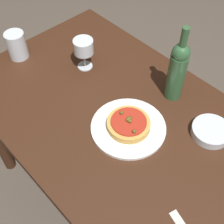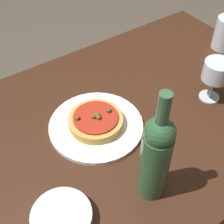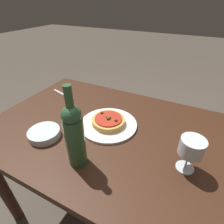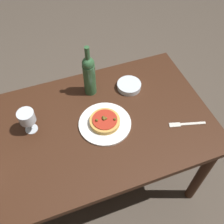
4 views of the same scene
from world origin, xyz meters
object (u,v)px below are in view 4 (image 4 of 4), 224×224
at_px(pizza, 105,121).
at_px(wine_glass, 27,117).
at_px(dining_table, 93,135).
at_px(side_bowl, 129,86).
at_px(wine_bottle, 89,75).
at_px(fork, 185,124).
at_px(dinner_plate, 105,123).

height_order(pizza, wine_glass, wine_glass).
distance_m(dining_table, side_bowl, 0.35).
bearing_deg(side_bowl, wine_glass, 9.60).
xyz_separation_m(wine_bottle, side_bowl, (-0.22, 0.05, -0.12)).
distance_m(wine_bottle, fork, 0.57).
height_order(wine_bottle, fork, wine_bottle).
distance_m(dinner_plate, fork, 0.42).
bearing_deg(fork, dining_table, -4.57).
bearing_deg(dinner_plate, wine_bottle, -89.79).
bearing_deg(wine_bottle, pizza, 90.20).
bearing_deg(dining_table, fork, 160.10).
bearing_deg(wine_bottle, fork, 134.98).
relative_size(dining_table, fork, 6.62).
bearing_deg(side_bowl, pizza, 42.30).
xyz_separation_m(dinner_plate, fork, (-0.39, 0.15, -0.00)).
bearing_deg(pizza, wine_glass, -15.18).
height_order(dinner_plate, side_bowl, side_bowl).
xyz_separation_m(dining_table, fork, (-0.46, 0.17, 0.10)).
bearing_deg(fork, side_bowl, -47.81).
height_order(dining_table, wine_bottle, wine_bottle).
height_order(dinner_plate, pizza, pizza).
xyz_separation_m(dining_table, side_bowl, (-0.28, -0.18, 0.11)).
relative_size(dinner_plate, wine_glass, 1.99).
relative_size(dinner_plate, wine_bottle, 0.87).
relative_size(dinner_plate, side_bowl, 1.98).
height_order(dining_table, wine_glass, wine_glass).
height_order(dining_table, dinner_plate, dinner_plate).
height_order(wine_glass, wine_bottle, wine_bottle).
relative_size(wine_bottle, side_bowl, 2.28).
distance_m(dinner_plate, side_bowl, 0.30).
relative_size(dining_table, pizza, 8.02).
relative_size(wine_glass, wine_bottle, 0.44).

